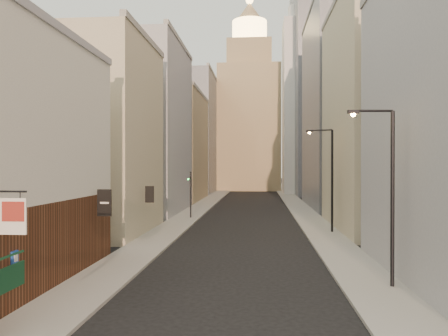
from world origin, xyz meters
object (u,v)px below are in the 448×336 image
streetlamp_near (388,187)px  streetlamp_mid (329,174)px  traffic_light_left (191,187)px  white_tower (303,100)px  clock_tower (249,114)px

streetlamp_near → streetlamp_mid: (-0.03, 16.45, 0.26)m
streetlamp_mid → traffic_light_left: bearing=167.2°
white_tower → streetlamp_mid: size_ratio=4.78×
clock_tower → streetlamp_near: bearing=-84.3°
streetlamp_near → traffic_light_left: streetlamp_near is taller
streetlamp_near → traffic_light_left: (-13.10, 25.15, -1.33)m
white_tower → streetlamp_mid: 52.55m
clock_tower → traffic_light_left: (-4.96, -55.96, -14.26)m
streetlamp_near → traffic_light_left: 28.39m
clock_tower → white_tower: size_ratio=1.08×
white_tower → streetlamp_near: size_ratio=5.05×
white_tower → traffic_light_left: bearing=-110.8°
streetlamp_near → streetlamp_mid: 16.45m
white_tower → streetlamp_mid: white_tower is taller
white_tower → streetlamp_near: (-2.87, -67.11, -13.91)m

